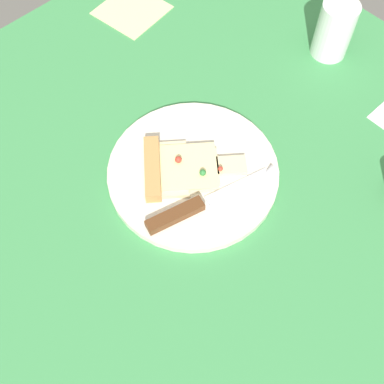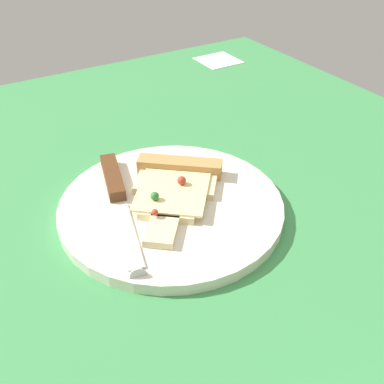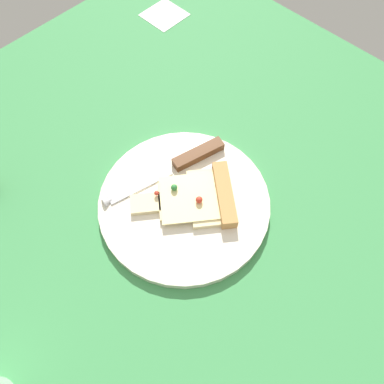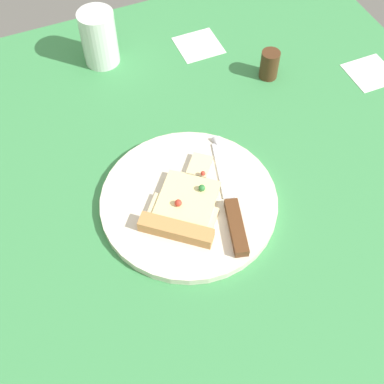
{
  "view_description": "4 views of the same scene",
  "coord_description": "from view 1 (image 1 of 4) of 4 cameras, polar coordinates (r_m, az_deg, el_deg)",
  "views": [
    {
      "loc": [
        30.49,
        -30.9,
        73.2
      ],
      "look_at": [
        1.54,
        -3.46,
        2.34
      ],
      "focal_mm": 45.83,
      "sensor_mm": 36.0,
      "label": 1
    },
    {
      "loc": [
        20.66,
        42.21,
        37.73
      ],
      "look_at": [
        -3.75,
        2.17,
        3.79
      ],
      "focal_mm": 42.39,
      "sensor_mm": 36.0,
      "label": 2
    },
    {
      "loc": [
        -24.16,
        21.19,
        60.06
      ],
      "look_at": [
        -2.72,
        -1.03,
        4.53
      ],
      "focal_mm": 35.88,
      "sensor_mm": 36.0,
      "label": 3
    },
    {
      "loc": [
        -20.09,
        -44.19,
        72.25
      ],
      "look_at": [
        -1.39,
        -0.32,
        3.75
      ],
      "focal_mm": 47.99,
      "sensor_mm": 36.0,
      "label": 4
    }
  ],
  "objects": [
    {
      "name": "ground_plane",
      "position": [
        0.86,
        0.96,
        0.77
      ],
      "size": [
        112.13,
        112.13,
        3.0
      ],
      "color": "#3D8C4C",
      "rests_on": "ground"
    },
    {
      "name": "plate",
      "position": [
        0.85,
        0.16,
        2.34
      ],
      "size": [
        29.7,
        29.7,
        1.56
      ],
      "primitive_type": "cylinder",
      "color": "silver",
      "rests_on": "ground_plane"
    },
    {
      "name": "pizza_slice",
      "position": [
        0.84,
        -1.63,
        2.79
      ],
      "size": [
        17.08,
        18.39,
        2.48
      ],
      "rotation": [
        0.0,
        0.0,
        5.59
      ],
      "color": "beige",
      "rests_on": "plate"
    },
    {
      "name": "knife",
      "position": [
        0.8,
        0.91,
        -1.4
      ],
      "size": [
        8.28,
        23.72,
        2.45
      ],
      "rotation": [
        0.0,
        0.0,
        6.02
      ],
      "color": "silver",
      "rests_on": "plate"
    },
    {
      "name": "drinking_glass",
      "position": [
        1.04,
        16.25,
        17.68
      ],
      "size": [
        7.2,
        7.2,
        11.43
      ],
      "primitive_type": "cylinder",
      "color": "silver",
      "rests_on": "ground_plane"
    },
    {
      "name": "napkin",
      "position": [
        1.14,
        -7.01,
        20.31
      ],
      "size": [
        14.71,
        14.71,
        0.4
      ],
      "primitive_type": "cube",
      "rotation": [
        0.0,
        0.0,
        0.14
      ],
      "color": "beige",
      "rests_on": "ground_plane"
    }
  ]
}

